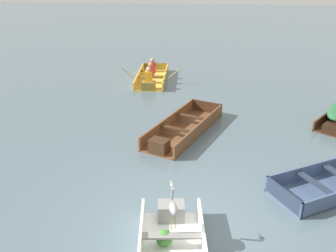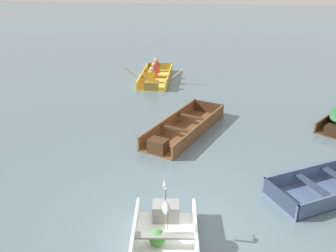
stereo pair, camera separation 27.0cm
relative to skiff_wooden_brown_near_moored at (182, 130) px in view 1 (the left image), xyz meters
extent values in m
plane|color=slate|center=(0.37, -4.20, -0.14)|extent=(80.00, 80.00, 0.00)
cube|color=gray|center=(0.03, -4.03, 0.08)|extent=(0.55, 0.41, 0.35)
cube|color=gray|center=(0.12, -4.84, 0.15)|extent=(1.06, 0.27, 0.04)
sphere|color=#428438|center=(-0.02, -4.78, 0.05)|extent=(0.30, 0.30, 0.30)
cube|color=brown|center=(0.06, 0.15, -0.12)|extent=(2.32, 3.60, 0.04)
cube|color=brown|center=(0.54, -0.05, 0.06)|extent=(1.36, 3.21, 0.41)
cube|color=brown|center=(-0.42, 0.34, 0.06)|extent=(1.36, 3.21, 0.41)
cube|color=#3F2716|center=(0.71, 1.72, 0.06)|extent=(1.02, 0.46, 0.41)
cube|color=#3F2716|center=(-0.53, -1.28, 0.08)|extent=(0.59, 0.52, 0.37)
cube|color=#3F2716|center=(-0.14, -0.33, 0.17)|extent=(0.97, 0.52, 0.04)
cube|color=#3F2716|center=(0.26, 0.63, 0.17)|extent=(0.97, 0.52, 0.04)
cube|color=#4C2D19|center=(4.74, 1.70, 0.01)|extent=(1.72, 2.32, 0.31)
cube|color=black|center=(4.38, 0.42, 0.03)|extent=(0.57, 0.55, 0.28)
cube|color=#475B7F|center=(3.42, -2.65, -0.12)|extent=(2.80, 2.27, 0.04)
cube|color=#475B7F|center=(3.14, -2.18, 0.05)|extent=(2.26, 1.33, 0.38)
cube|color=#273246|center=(2.32, -3.28, 0.05)|extent=(0.61, 1.01, 0.38)
cube|color=#273246|center=(3.08, -2.84, 0.14)|extent=(0.65, 0.98, 0.04)
cube|color=#E5BC47|center=(-1.61, 5.28, -0.12)|extent=(1.27, 3.13, 0.04)
cube|color=#E5BC47|center=(-1.04, 5.29, 0.04)|extent=(0.14, 3.10, 0.35)
cube|color=#E5BC47|center=(-2.17, 5.26, 0.04)|extent=(0.14, 3.10, 0.35)
cube|color=olive|center=(-1.65, 6.80, 0.04)|extent=(1.18, 0.08, 0.35)
cube|color=olive|center=(-1.57, 3.91, 0.05)|extent=(0.54, 0.38, 0.32)
cube|color=olive|center=(-1.60, 4.81, 0.12)|extent=(1.08, 0.19, 0.04)
cube|color=olive|center=(-1.62, 5.74, 0.12)|extent=(1.08, 0.19, 0.04)
cube|color=red|center=(-1.61, 5.46, 0.36)|extent=(0.29, 0.19, 0.44)
sphere|color=tan|center=(-1.61, 5.46, 0.68)|extent=(0.18, 0.18, 0.18)
cube|color=red|center=(-1.59, 4.74, 0.36)|extent=(0.29, 0.19, 0.44)
sphere|color=tan|center=(-1.59, 4.74, 0.68)|extent=(0.18, 0.18, 0.18)
cube|color=orange|center=(-1.57, 4.01, 0.36)|extent=(0.29, 0.19, 0.44)
sphere|color=beige|center=(-1.57, 4.01, 0.68)|extent=(0.18, 0.18, 0.18)
cylinder|color=tan|center=(-0.70, 4.76, 0.26)|extent=(0.64, 0.06, 0.55)
cylinder|color=tan|center=(-2.48, 4.71, 0.26)|extent=(0.64, 0.06, 0.55)
cylinder|color=olive|center=(0.11, -4.79, 0.43)|extent=(0.02, 0.02, 0.35)
cylinder|color=olive|center=(0.17, -4.78, 0.43)|extent=(0.02, 0.02, 0.35)
ellipsoid|color=#93999E|center=(0.14, -4.78, 0.69)|extent=(0.22, 0.35, 0.18)
cylinder|color=#93999E|center=(0.11, -4.67, 0.91)|extent=(0.07, 0.12, 0.28)
ellipsoid|color=#93999E|center=(0.10, -4.63, 1.06)|extent=(0.09, 0.12, 0.06)
cone|color=gold|center=(0.08, -4.55, 1.06)|extent=(0.05, 0.10, 0.02)
camera|label=1|loc=(0.55, -10.02, 4.58)|focal=40.00mm
camera|label=2|loc=(0.82, -9.99, 4.58)|focal=40.00mm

